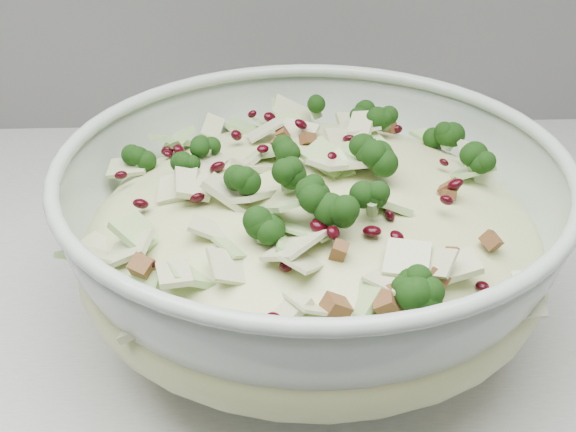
{
  "coord_description": "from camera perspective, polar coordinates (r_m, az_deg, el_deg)",
  "views": [
    {
      "loc": [
        -0.58,
        1.11,
        1.3
      ],
      "look_at": [
        -0.56,
        1.59,
        1.01
      ],
      "focal_mm": 50.0,
      "sensor_mm": 36.0,
      "label": 1
    }
  ],
  "objects": [
    {
      "name": "mixing_bowl",
      "position": [
        0.59,
        1.71,
        -1.92
      ],
      "size": [
        0.47,
        0.47,
        0.15
      ],
      "rotation": [
        0.0,
        0.0,
        0.34
      ],
      "color": "#AABBAD",
      "rests_on": "counter"
    },
    {
      "name": "salad",
      "position": [
        0.58,
        1.75,
        0.05
      ],
      "size": [
        0.46,
        0.46,
        0.15
      ],
      "rotation": [
        0.0,
        0.0,
        0.46
      ],
      "color": "beige",
      "rests_on": "mixing_bowl"
    }
  ]
}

